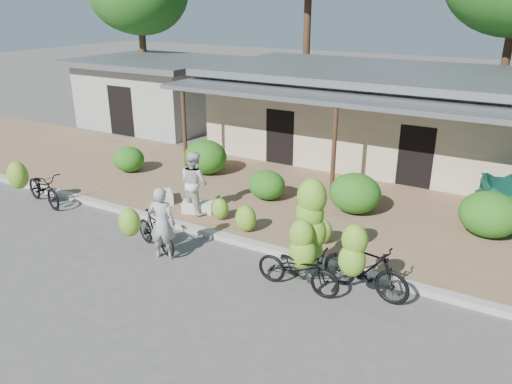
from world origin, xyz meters
TOP-DOWN VIEW (x-y plane):
  - ground at (0.00, 0.00)m, footprint 100.00×100.00m
  - sidewalk at (0.00, 5.00)m, footprint 60.00×6.00m
  - curb at (0.00, 2.00)m, footprint 60.00×0.25m
  - shop_main at (0.00, 10.93)m, footprint 13.00×8.50m
  - shop_grey at (-11.00, 10.99)m, footprint 7.00×6.00m
  - hedge_0 at (-6.95, 4.62)m, footprint 1.12×1.01m
  - hedge_1 at (-4.51, 5.79)m, footprint 1.49×1.34m
  - hedge_2 at (-1.54, 4.76)m, footprint 1.12×1.01m
  - hedge_3 at (1.07, 5.10)m, footprint 1.45×1.30m
  - hedge_4 at (4.51, 5.35)m, footprint 1.49×1.34m
  - bike_far_left at (-7.25, 1.21)m, footprint 2.05×1.47m
  - bike_left at (-2.46, 0.62)m, footprint 1.69×1.33m
  - bike_center at (1.35, 1.09)m, footprint 1.89×1.17m
  - bike_right at (2.61, 1.24)m, footprint 1.99×1.28m
  - loose_banana_a at (-1.93, 2.81)m, footprint 0.48×0.41m
  - loose_banana_b at (-0.93, 2.51)m, footprint 0.57×0.48m
  - loose_banana_c at (1.05, 2.88)m, footprint 0.49×0.42m
  - sack_near at (-2.75, 2.90)m, footprint 0.94×0.70m
  - sack_far at (-4.05, 3.07)m, footprint 0.80×0.79m
  - vendor at (-2.00, 0.52)m, footprint 0.75×0.60m
  - bystander at (-2.80, 2.87)m, footprint 1.02×0.90m

SIDE VIEW (x-z plane):
  - ground at x=0.00m, z-range 0.00..0.00m
  - sidewalk at x=0.00m, z-range 0.00..0.12m
  - curb at x=0.00m, z-range 0.00..0.15m
  - sack_far at x=-4.05m, z-range 0.12..0.40m
  - sack_near at x=-2.75m, z-range 0.12..0.42m
  - loose_banana_a at x=-1.93m, z-range 0.12..0.72m
  - loose_banana_c at x=1.05m, z-range 0.12..0.74m
  - loose_banana_b at x=-0.93m, z-range 0.12..0.83m
  - hedge_0 at x=-6.95m, z-range 0.12..0.99m
  - hedge_2 at x=-1.54m, z-range 0.12..1.00m
  - bike_left at x=-2.46m, z-range -0.06..1.21m
  - bike_far_left at x=-7.25m, z-range -0.13..1.34m
  - hedge_3 at x=1.07m, z-range 0.12..1.25m
  - hedge_1 at x=-4.51m, z-range 0.12..1.28m
  - hedge_4 at x=4.51m, z-range 0.12..1.28m
  - bike_right at x=2.61m, z-range -0.19..1.62m
  - bike_center at x=1.35m, z-range -0.28..2.04m
  - vendor at x=-2.00m, z-range 0.00..1.78m
  - bystander at x=-2.80m, z-range 0.12..1.89m
  - shop_grey at x=-11.00m, z-range 0.04..3.19m
  - shop_main at x=0.00m, z-range 0.05..3.40m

